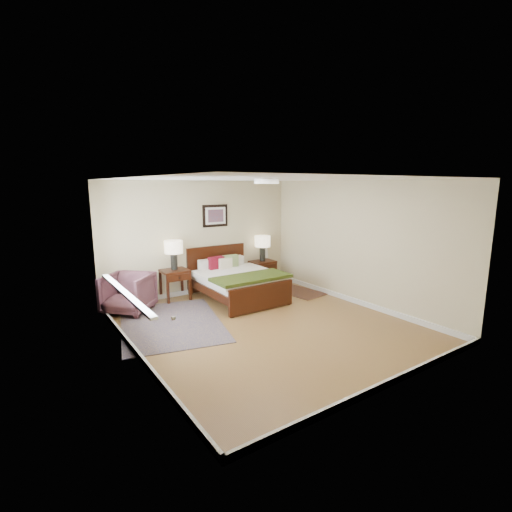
% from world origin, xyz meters
% --- Properties ---
extents(floor, '(5.00, 5.00, 0.00)m').
position_xyz_m(floor, '(0.00, 0.00, 0.00)').
color(floor, brown).
rests_on(floor, ground).
extents(back_wall, '(4.50, 0.04, 2.50)m').
position_xyz_m(back_wall, '(0.00, 2.50, 1.25)').
color(back_wall, '#C4B78E').
rests_on(back_wall, ground).
extents(front_wall, '(4.50, 0.04, 2.50)m').
position_xyz_m(front_wall, '(0.00, -2.50, 1.25)').
color(front_wall, '#C4B78E').
rests_on(front_wall, ground).
extents(left_wall, '(0.04, 5.00, 2.50)m').
position_xyz_m(left_wall, '(-2.25, 0.00, 1.25)').
color(left_wall, '#C4B78E').
rests_on(left_wall, ground).
extents(right_wall, '(0.04, 5.00, 2.50)m').
position_xyz_m(right_wall, '(2.25, 0.00, 1.25)').
color(right_wall, '#C4B78E').
rests_on(right_wall, ground).
extents(ceiling, '(4.50, 5.00, 0.02)m').
position_xyz_m(ceiling, '(0.00, 0.00, 2.50)').
color(ceiling, white).
rests_on(ceiling, back_wall).
extents(window, '(0.11, 2.72, 1.32)m').
position_xyz_m(window, '(-2.20, 0.70, 1.38)').
color(window, silver).
rests_on(window, left_wall).
extents(door, '(0.06, 1.00, 2.18)m').
position_xyz_m(door, '(-2.23, -1.75, 1.07)').
color(door, silver).
rests_on(door, ground).
extents(ceil_fixture, '(0.44, 0.44, 0.08)m').
position_xyz_m(ceil_fixture, '(0.00, 0.00, 2.47)').
color(ceil_fixture, white).
rests_on(ceil_fixture, ceiling).
extents(bed, '(1.58, 1.89, 1.02)m').
position_xyz_m(bed, '(0.35, 1.57, 0.47)').
color(bed, '#361508').
rests_on(bed, ground).
extents(wall_art, '(0.62, 0.05, 0.50)m').
position_xyz_m(wall_art, '(0.35, 2.47, 1.72)').
color(wall_art, black).
rests_on(wall_art, back_wall).
extents(nightstand_left, '(0.55, 0.49, 0.65)m').
position_xyz_m(nightstand_left, '(-0.75, 2.25, 0.53)').
color(nightstand_left, '#361508').
rests_on(nightstand_left, ground).
extents(nightstand_right, '(0.58, 0.44, 0.58)m').
position_xyz_m(nightstand_right, '(1.52, 2.26, 0.35)').
color(nightstand_right, '#361508').
rests_on(nightstand_right, ground).
extents(lamp_left, '(0.38, 0.38, 0.61)m').
position_xyz_m(lamp_left, '(-0.75, 2.27, 1.09)').
color(lamp_left, black).
rests_on(lamp_left, nightstand_left).
extents(lamp_right, '(0.38, 0.38, 0.61)m').
position_xyz_m(lamp_right, '(1.52, 2.27, 1.02)').
color(lamp_right, black).
rests_on(lamp_right, nightstand_right).
extents(armchair, '(1.16, 1.16, 0.76)m').
position_xyz_m(armchair, '(-1.80, 1.99, 0.38)').
color(armchair, brown).
rests_on(armchair, ground).
extents(rug_persian, '(2.19, 2.69, 0.01)m').
position_xyz_m(rug_persian, '(-1.35, 0.98, 0.01)').
color(rug_persian, '#0C0E3F').
rests_on(rug_persian, ground).
extents(rug_navy, '(0.89, 1.19, 0.01)m').
position_xyz_m(rug_navy, '(1.80, 1.20, 0.01)').
color(rug_navy, black).
rests_on(rug_navy, ground).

